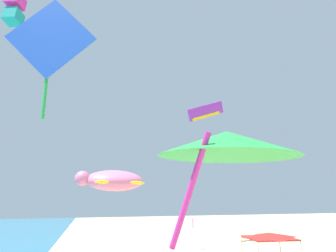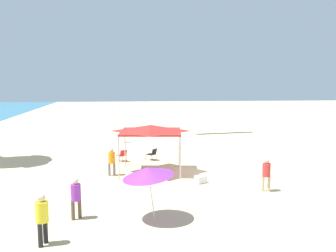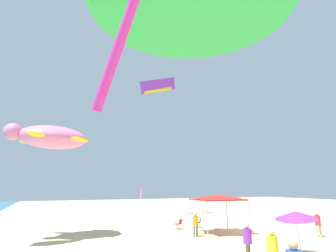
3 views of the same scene
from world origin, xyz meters
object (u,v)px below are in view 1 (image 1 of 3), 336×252
at_px(kite_delta_green, 227,144).
at_px(kite_turtle_pink, 113,181).
at_px(kite_diamond_blue, 50,42).
at_px(banner_flag, 193,230).
at_px(kite_parafoil_purple, 206,111).
at_px(canopy_tent, 269,236).
at_px(kite_box_magenta, 14,9).

distance_m(kite_delta_green, kite_turtle_pink, 16.81).
bearing_deg(kite_diamond_blue, kite_delta_green, 158.46).
relative_size(banner_flag, kite_delta_green, 0.59).
bearing_deg(kite_parafoil_purple, canopy_tent, 78.61).
bearing_deg(kite_box_magenta, kite_delta_green, 146.12).
height_order(kite_parafoil_purple, kite_turtle_pink, kite_parafoil_purple).
distance_m(banner_flag, kite_turtle_pink, 12.64).
distance_m(banner_flag, kite_box_magenta, 26.63).
xyz_separation_m(banner_flag, kite_turtle_pink, (-7.06, 9.27, 4.89)).
bearing_deg(canopy_tent, kite_parafoil_purple, -1.53).
distance_m(banner_flag, kite_diamond_blue, 25.88).
bearing_deg(kite_box_magenta, canopy_tent, -160.90).
relative_size(kite_diamond_blue, kite_delta_green, 0.91).
distance_m(kite_diamond_blue, kite_parafoil_purple, 29.09).
height_order(kite_diamond_blue, kite_delta_green, kite_diamond_blue).
relative_size(kite_diamond_blue, kite_parafoil_purple, 0.92).
bearing_deg(kite_box_magenta, kite_diamond_blue, 132.96).
bearing_deg(kite_box_magenta, banner_flag, -131.06).
bearing_deg(kite_delta_green, kite_turtle_pink, 68.08).
xyz_separation_m(kite_diamond_blue, kite_turtle_pink, (13.27, -3.50, -4.79)).
height_order(banner_flag, kite_parafoil_purple, kite_parafoil_purple).
bearing_deg(kite_delta_green, kite_diamond_blue, 119.96).
relative_size(canopy_tent, kite_diamond_blue, 0.72).
bearing_deg(kite_parafoil_purple, kite_turtle_pink, 30.05).
bearing_deg(kite_delta_green, kite_parafoil_purple, 39.54).
bearing_deg(kite_turtle_pink, kite_parafoil_purple, -149.07).
height_order(banner_flag, kite_delta_green, kite_delta_green).
relative_size(kite_parafoil_purple, kite_turtle_pink, 0.97).
bearing_deg(kite_parafoil_purple, kite_diamond_blue, 46.13).
distance_m(kite_diamond_blue, kite_delta_green, 8.06).
bearing_deg(kite_diamond_blue, canopy_tent, -137.94).
distance_m(canopy_tent, banner_flag, 10.43).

